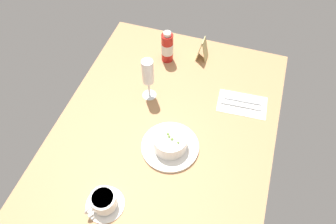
{
  "coord_description": "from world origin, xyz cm",
  "views": [
    {
      "loc": [
        -68.03,
        -22.9,
        107.06
      ],
      "look_at": [
        1.89,
        -0.62,
        8.29
      ],
      "focal_mm": 35.2,
      "sensor_mm": 36.0,
      "label": 1
    }
  ],
  "objects": [
    {
      "name": "porridge_bowl",
      "position": [
        -7.77,
        -4.53,
        3.27
      ],
      "size": [
        21.57,
        21.57,
        7.93
      ],
      "color": "white",
      "rests_on": "ground_plane"
    },
    {
      "name": "cutlery_setting",
      "position": [
        20.91,
        -26.28,
        0.25
      ],
      "size": [
        13.21,
        20.65,
        0.9
      ],
      "color": "white",
      "rests_on": "ground_plane"
    },
    {
      "name": "wine_glass",
      "position": [
        13.85,
        11.41,
        13.12
      ],
      "size": [
        5.89,
        5.89,
        19.74
      ],
      "color": "white",
      "rests_on": "ground_plane"
    },
    {
      "name": "coffee_cup",
      "position": [
        -35.64,
        9.54,
        3.02
      ],
      "size": [
        12.92,
        12.92,
        6.36
      ],
      "color": "white",
      "rests_on": "ground_plane"
    },
    {
      "name": "sauce_bottle_red",
      "position": [
        36.55,
        10.76,
        7.21
      ],
      "size": [
        5.35,
        5.35,
        15.59
      ],
      "color": "#B21E19",
      "rests_on": "ground_plane"
    },
    {
      "name": "ground_plane",
      "position": [
        0.0,
        0.0,
        -1.5
      ],
      "size": [
        110.0,
        84.0,
        3.0
      ],
      "primitive_type": "cube",
      "color": "#B27F51"
    },
    {
      "name": "menu_card",
      "position": [
        42.17,
        -4.14,
        5.38
      ],
      "size": [
        5.47,
        5.02,
        10.84
      ],
      "color": "tan",
      "rests_on": "ground_plane"
    }
  ]
}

